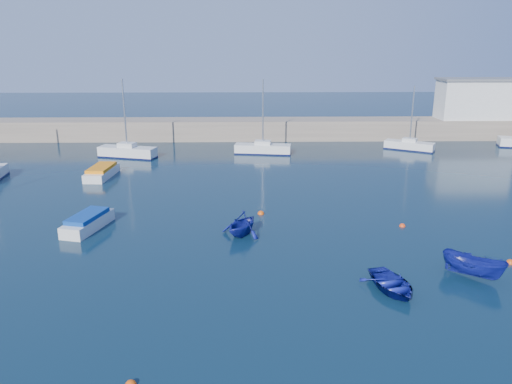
{
  "coord_description": "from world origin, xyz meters",
  "views": [
    {
      "loc": [
        -0.64,
        -19.94,
        12.46
      ],
      "look_at": [
        0.11,
        16.0,
        1.6
      ],
      "focal_mm": 35.0,
      "sensor_mm": 36.0,
      "label": 1
    }
  ],
  "objects_px": {
    "harbor_office": "(477,100)",
    "motorboat_2": "(102,172)",
    "dinghy_left": "(242,223)",
    "sailboat_6": "(263,148)",
    "motorboat_1": "(88,222)",
    "sailboat_7": "(409,145)",
    "dinghy_right": "(473,266)",
    "dinghy_center": "(392,284)",
    "sailboat_5": "(127,152)"
  },
  "relations": [
    {
      "from": "harbor_office",
      "to": "sailboat_6",
      "type": "bearing_deg",
      "value": -162.08
    },
    {
      "from": "dinghy_left",
      "to": "sailboat_5",
      "type": "bearing_deg",
      "value": 149.55
    },
    {
      "from": "dinghy_center",
      "to": "dinghy_left",
      "type": "bearing_deg",
      "value": 120.97
    },
    {
      "from": "sailboat_6",
      "to": "dinghy_left",
      "type": "height_order",
      "value": "sailboat_6"
    },
    {
      "from": "dinghy_center",
      "to": "dinghy_right",
      "type": "distance_m",
      "value": 5.1
    },
    {
      "from": "harbor_office",
      "to": "motorboat_2",
      "type": "relative_size",
      "value": 1.87
    },
    {
      "from": "harbor_office",
      "to": "motorboat_1",
      "type": "height_order",
      "value": "harbor_office"
    },
    {
      "from": "sailboat_7",
      "to": "dinghy_center",
      "type": "height_order",
      "value": "sailboat_7"
    },
    {
      "from": "sailboat_5",
      "to": "motorboat_2",
      "type": "distance_m",
      "value": 8.5
    },
    {
      "from": "dinghy_left",
      "to": "motorboat_1",
      "type": "bearing_deg",
      "value": -156.31
    },
    {
      "from": "motorboat_2",
      "to": "dinghy_right",
      "type": "distance_m",
      "value": 34.19
    },
    {
      "from": "sailboat_7",
      "to": "dinghy_right",
      "type": "bearing_deg",
      "value": -160.68
    },
    {
      "from": "motorboat_2",
      "to": "dinghy_center",
      "type": "xyz_separation_m",
      "value": [
        21.39,
        -23.27,
        -0.13
      ]
    },
    {
      "from": "harbor_office",
      "to": "dinghy_left",
      "type": "distance_m",
      "value": 46.68
    },
    {
      "from": "dinghy_center",
      "to": "sailboat_7",
      "type": "bearing_deg",
      "value": 57.32
    },
    {
      "from": "motorboat_2",
      "to": "sailboat_7",
      "type": "bearing_deg",
      "value": 23.73
    },
    {
      "from": "sailboat_5",
      "to": "dinghy_center",
      "type": "bearing_deg",
      "value": -131.18
    },
    {
      "from": "dinghy_right",
      "to": "motorboat_1",
      "type": "bearing_deg",
      "value": 113.36
    },
    {
      "from": "harbor_office",
      "to": "sailboat_7",
      "type": "distance_m",
      "value": 14.17
    },
    {
      "from": "sailboat_5",
      "to": "sailboat_7",
      "type": "distance_m",
      "value": 33.03
    },
    {
      "from": "sailboat_6",
      "to": "motorboat_1",
      "type": "distance_m",
      "value": 27.32
    },
    {
      "from": "sailboat_5",
      "to": "sailboat_7",
      "type": "xyz_separation_m",
      "value": [
        32.86,
        3.27,
        -0.09
      ]
    },
    {
      "from": "motorboat_2",
      "to": "dinghy_left",
      "type": "height_order",
      "value": "dinghy_left"
    },
    {
      "from": "motorboat_1",
      "to": "dinghy_center",
      "type": "xyz_separation_m",
      "value": [
        18.52,
        -9.3,
        -0.15
      ]
    },
    {
      "from": "sailboat_7",
      "to": "dinghy_right",
      "type": "relative_size",
      "value": 2.18
    },
    {
      "from": "sailboat_6",
      "to": "sailboat_7",
      "type": "xyz_separation_m",
      "value": [
        17.62,
        1.66,
        -0.04
      ]
    },
    {
      "from": "motorboat_1",
      "to": "motorboat_2",
      "type": "height_order",
      "value": "motorboat_1"
    },
    {
      "from": "sailboat_5",
      "to": "motorboat_2",
      "type": "xyz_separation_m",
      "value": [
        -0.55,
        -8.48,
        -0.15
      ]
    },
    {
      "from": "motorboat_2",
      "to": "dinghy_center",
      "type": "relative_size",
      "value": 1.5
    },
    {
      "from": "sailboat_6",
      "to": "sailboat_7",
      "type": "height_order",
      "value": "sailboat_6"
    },
    {
      "from": "sailboat_6",
      "to": "motorboat_1",
      "type": "relative_size",
      "value": 1.77
    },
    {
      "from": "sailboat_7",
      "to": "motorboat_1",
      "type": "height_order",
      "value": "sailboat_7"
    },
    {
      "from": "sailboat_7",
      "to": "dinghy_right",
      "type": "height_order",
      "value": "sailboat_7"
    },
    {
      "from": "harbor_office",
      "to": "sailboat_7",
      "type": "height_order",
      "value": "harbor_office"
    },
    {
      "from": "harbor_office",
      "to": "dinghy_center",
      "type": "height_order",
      "value": "harbor_office"
    },
    {
      "from": "harbor_office",
      "to": "dinghy_center",
      "type": "distance_m",
      "value": 48.71
    },
    {
      "from": "sailboat_7",
      "to": "dinghy_left",
      "type": "distance_m",
      "value": 33.6
    },
    {
      "from": "harbor_office",
      "to": "dinghy_center",
      "type": "relative_size",
      "value": 2.8
    },
    {
      "from": "sailboat_5",
      "to": "motorboat_1",
      "type": "bearing_deg",
      "value": -158.56
    },
    {
      "from": "motorboat_1",
      "to": "motorboat_2",
      "type": "xyz_separation_m",
      "value": [
        -2.87,
        13.98,
        -0.02
      ]
    },
    {
      "from": "dinghy_left",
      "to": "dinghy_center",
      "type": "bearing_deg",
      "value": -14.35
    },
    {
      "from": "sailboat_7",
      "to": "motorboat_2",
      "type": "relative_size",
      "value": 1.42
    },
    {
      "from": "sailboat_5",
      "to": "dinghy_left",
      "type": "xyz_separation_m",
      "value": [
        12.98,
        -23.82,
        0.17
      ]
    },
    {
      "from": "motorboat_2",
      "to": "dinghy_center",
      "type": "bearing_deg",
      "value": -43.05
    },
    {
      "from": "dinghy_right",
      "to": "sailboat_5",
      "type": "bearing_deg",
      "value": 82.27
    },
    {
      "from": "harbor_office",
      "to": "motorboat_2",
      "type": "bearing_deg",
      "value": -156.47
    },
    {
      "from": "harbor_office",
      "to": "sailboat_7",
      "type": "relative_size",
      "value": 1.32
    },
    {
      "from": "motorboat_1",
      "to": "dinghy_center",
      "type": "bearing_deg",
      "value": -12.01
    },
    {
      "from": "sailboat_5",
      "to": "harbor_office",
      "type": "bearing_deg",
      "value": -60.53
    },
    {
      "from": "sailboat_5",
      "to": "dinghy_right",
      "type": "relative_size",
      "value": 2.49
    }
  ]
}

